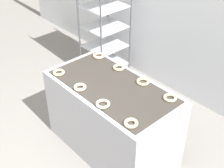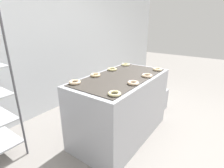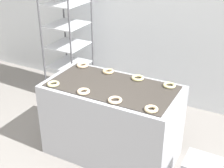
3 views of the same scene
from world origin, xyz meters
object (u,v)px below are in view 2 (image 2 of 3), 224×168
object	(u,v)px
donut_far_right	(125,65)
donut_far_midleft	(95,75)
donut_near_left	(114,94)
fryer_machine	(121,107)
donut_near_midright	(147,75)
donut_near_right	(157,69)
donut_far_midright	(112,69)
glaze_bin	(157,99)
donut_near_midleft	(133,83)
donut_far_left	(75,82)

from	to	relation	value
donut_far_right	donut_far_midleft	bearing A→B (deg)	179.19
donut_near_left	donut_far_right	world-z (taller)	same
fryer_machine	donut_near_midright	bearing A→B (deg)	-57.13
donut_near_right	donut_far_right	world-z (taller)	donut_near_right
donut_near_left	donut_far_midright	world-z (taller)	same
donut_near_midright	donut_far_midleft	world-z (taller)	donut_far_midleft
glaze_bin	donut_near_left	xyz separation A→B (m)	(-1.62, -0.15, 0.71)
donut_near_midleft	donut_near_midright	size ratio (longest dim) A/B	0.94
glaze_bin	donut_far_midleft	distance (m)	1.50
donut_far_midleft	donut_near_left	bearing A→B (deg)	-123.27
donut_far_right	donut_near_midright	bearing A→B (deg)	-123.57
fryer_machine	donut_near_right	bearing A→B (deg)	-26.46
donut_near_left	donut_far_right	size ratio (longest dim) A/B	0.97
donut_near_midleft	donut_near_right	distance (m)	0.73
donut_near_midright	donut_near_left	bearing A→B (deg)	179.79
glaze_bin	donut_near_midright	distance (m)	1.14
fryer_machine	donut_near_midright	size ratio (longest dim) A/B	10.44
donut_near_left	donut_far_midright	size ratio (longest dim) A/B	0.93
fryer_machine	donut_near_midleft	world-z (taller)	donut_near_midleft
donut_far_midleft	donut_near_right	bearing A→B (deg)	-36.46
donut_far_left	fryer_machine	bearing A→B (deg)	-27.28
donut_near_right	donut_far_midright	world-z (taller)	donut_near_right
donut_near_midleft	donut_far_midright	size ratio (longest dim) A/B	0.94
glaze_bin	donut_near_left	bearing A→B (deg)	-174.58
fryer_machine	donut_far_right	world-z (taller)	donut_far_right
donut_near_midright	donut_far_midright	bearing A→B (deg)	90.41
donut_far_left	donut_far_midleft	world-z (taller)	same
fryer_machine	donut_far_left	size ratio (longest dim) A/B	10.56
fryer_machine	donut_far_right	bearing A→B (deg)	26.21
donut_near_midleft	donut_near_midright	xyz separation A→B (m)	(0.36, -0.00, -0.00)
donut_near_left	fryer_machine	bearing A→B (deg)	26.28
fryer_machine	donut_far_left	world-z (taller)	donut_far_left
glaze_bin	donut_near_midleft	xyz separation A→B (m)	(-1.24, -0.15, 0.71)
donut_near_right	fryer_machine	bearing A→B (deg)	153.54
donut_near_right	donut_far_left	bearing A→B (deg)	153.13
donut_near_left	donut_far_midleft	size ratio (longest dim) A/B	0.98
donut_near_left	donut_near_right	world-z (taller)	donut_near_right
fryer_machine	donut_far_midright	xyz separation A→B (m)	(0.18, 0.27, 0.46)
donut_near_midleft	donut_near_left	bearing A→B (deg)	-179.78
fryer_machine	donut_far_midright	distance (m)	0.56
donut_near_midleft	fryer_machine	bearing A→B (deg)	56.66
donut_near_midleft	donut_far_midright	distance (m)	0.66
donut_near_midleft	donut_near_right	bearing A→B (deg)	0.07
glaze_bin	donut_near_midright	bearing A→B (deg)	-169.90
donut_near_right	donut_far_left	distance (m)	1.24
donut_near_left	donut_far_right	distance (m)	1.23
donut_near_midright	donut_far_midright	distance (m)	0.55
glaze_bin	donut_far_midleft	xyz separation A→B (m)	(-1.25, 0.40, 0.71)
donut_near_left	donut_near_right	distance (m)	1.11
donut_near_midright	donut_far_midleft	xyz separation A→B (m)	(-0.38, 0.56, 0.00)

